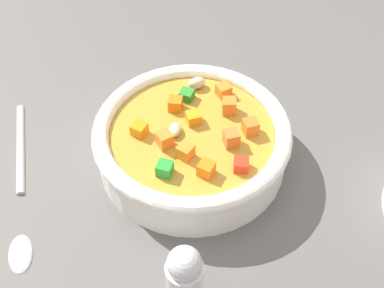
% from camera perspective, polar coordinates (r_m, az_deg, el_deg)
% --- Properties ---
extents(ground_plane, '(1.40, 1.40, 0.02)m').
position_cam_1_polar(ground_plane, '(0.50, 0.00, -2.49)').
color(ground_plane, '#565451').
extents(soup_bowl_main, '(0.19, 0.19, 0.06)m').
position_cam_1_polar(soup_bowl_main, '(0.47, 0.01, 0.39)').
color(soup_bowl_main, white).
rests_on(soup_bowl_main, ground_plane).
extents(spoon, '(0.16, 0.16, 0.01)m').
position_cam_1_polar(spoon, '(0.49, -20.02, -4.80)').
color(spoon, silver).
rests_on(spoon, ground_plane).
extents(pepper_shaker, '(0.03, 0.03, 0.08)m').
position_cam_1_polar(pepper_shaker, '(0.37, -0.88, -15.99)').
color(pepper_shaker, silver).
rests_on(pepper_shaker, ground_plane).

